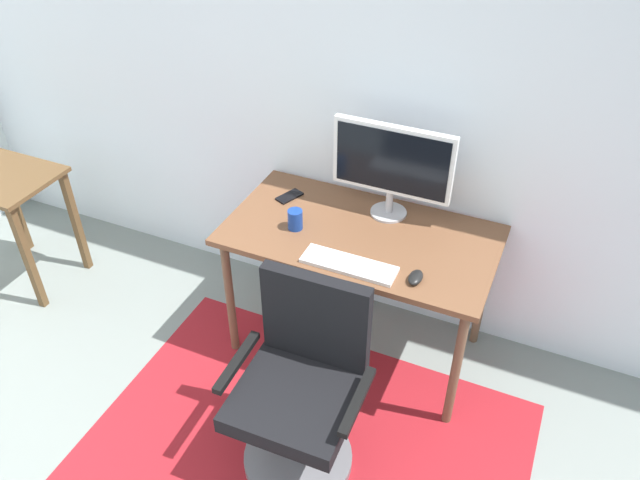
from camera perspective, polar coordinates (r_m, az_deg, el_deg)
wall_back at (r=3.11m, az=3.74°, el=13.87°), size 6.00×0.10×2.60m
area_rug at (r=3.07m, az=-1.15°, el=-18.01°), size 1.96×1.34×0.01m
desk at (r=3.03m, az=3.65°, el=-0.56°), size 1.29×0.70×0.75m
monitor at (r=2.97m, az=6.60°, el=6.95°), size 0.58×0.18×0.48m
keyboard at (r=2.77m, az=2.65°, el=-2.26°), size 0.43×0.13×0.02m
computer_mouse at (r=2.72m, az=8.70°, el=-3.39°), size 0.06×0.10×0.03m
coffee_cup at (r=2.98m, az=-2.28°, el=1.88°), size 0.07×0.07×0.10m
cell_phone at (r=3.23m, az=-2.80°, el=4.00°), size 0.12×0.16×0.01m
office_chair at (r=2.73m, az=-1.67°, el=-13.88°), size 0.58×0.51×0.93m
side_table at (r=3.98m, az=-26.43°, el=3.37°), size 0.57×0.47×0.72m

